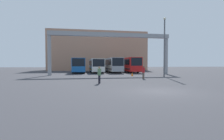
# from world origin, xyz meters

# --- Properties ---
(ground_plane) EXTENTS (200.00, 200.00, 0.00)m
(ground_plane) POSITION_xyz_m (0.00, 0.00, 0.00)
(ground_plane) COLOR #38383D
(building_backdrop) EXTENTS (29.40, 12.00, 11.66)m
(building_backdrop) POSITION_xyz_m (0.00, 44.82, 5.83)
(building_backdrop) COLOR tan
(building_backdrop) RESTS_ON ground
(overhead_gantry) EXTENTS (21.43, 0.80, 7.36)m
(overhead_gantry) POSITION_xyz_m (0.00, 19.03, 5.96)
(overhead_gantry) COLOR gray
(overhead_gantry) RESTS_ON ground
(bus_slot_0) EXTENTS (2.63, 10.56, 3.08)m
(bus_slot_0) POSITION_xyz_m (-5.74, 27.50, 1.78)
(bus_slot_0) COLOR #1959A5
(bus_slot_0) RESTS_ON ground
(bus_slot_1) EXTENTS (2.56, 10.94, 2.96)m
(bus_slot_1) POSITION_xyz_m (-1.91, 27.70, 1.71)
(bus_slot_1) COLOR silver
(bus_slot_1) RESTS_ON ground
(bus_slot_2) EXTENTS (2.52, 11.20, 3.21)m
(bus_slot_2) POSITION_xyz_m (1.91, 27.83, 1.85)
(bus_slot_2) COLOR #999EA5
(bus_slot_2) RESTS_ON ground
(bus_slot_3) EXTENTS (2.56, 10.58, 3.28)m
(bus_slot_3) POSITION_xyz_m (5.74, 27.51, 1.89)
(bus_slot_3) COLOR red
(bus_slot_3) RESTS_ON ground
(pedestrian_near_right) EXTENTS (0.35, 0.35, 1.68)m
(pedestrian_near_right) POSITION_xyz_m (2.51, 9.86, 0.89)
(pedestrian_near_right) COLOR brown
(pedestrian_near_right) RESTS_ON ground
(pedestrian_near_left) EXTENTS (0.34, 0.34, 1.65)m
(pedestrian_near_left) POSITION_xyz_m (-3.59, 5.59, 0.88)
(pedestrian_near_left) COLOR black
(pedestrian_near_left) RESTS_ON ground
(traffic_cone) EXTENTS (0.38, 0.38, 0.58)m
(traffic_cone) POSITION_xyz_m (2.64, 15.14, 0.29)
(traffic_cone) COLOR orange
(traffic_cone) RESTS_ON ground
(lamp_post) EXTENTS (0.36, 0.36, 8.69)m
(lamp_post) POSITION_xyz_m (6.74, 12.57, 4.71)
(lamp_post) COLOR #595B60
(lamp_post) RESTS_ON ground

